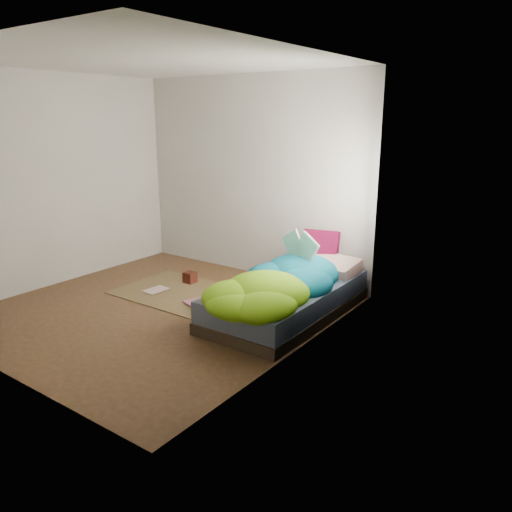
{
  "coord_description": "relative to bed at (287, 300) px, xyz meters",
  "views": [
    {
      "loc": [
        3.87,
        -3.58,
        2.08
      ],
      "look_at": [
        0.79,
        0.75,
        0.58
      ],
      "focal_mm": 35.0,
      "sensor_mm": 36.0,
      "label": 1
    }
  ],
  "objects": [
    {
      "name": "pillow_magenta",
      "position": [
        -0.07,
        0.86,
        0.38
      ],
      "size": [
        0.44,
        0.23,
        0.42
      ],
      "primitive_type": "cube",
      "rotation": [
        0.0,
        0.0,
        0.25
      ],
      "color": "#450419",
      "rests_on": "bed"
    },
    {
      "name": "wooden_box",
      "position": [
        -1.57,
        0.16,
        -0.09
      ],
      "size": [
        0.14,
        0.14,
        0.14
      ],
      "primitive_type": "cube",
      "rotation": [
        0.0,
        0.0,
        0.02
      ],
      "color": "#3A190D",
      "rests_on": "rug"
    },
    {
      "name": "open_book",
      "position": [
        -0.01,
        0.25,
        0.64
      ],
      "size": [
        0.44,
        0.19,
        0.26
      ],
      "primitive_type": null,
      "rotation": [
        0.0,
        0.0,
        -0.24
      ],
      "color": "green",
      "rests_on": "duvet"
    },
    {
      "name": "floor_book_b",
      "position": [
        -1.09,
        -0.27,
        -0.14
      ],
      "size": [
        0.35,
        0.4,
        0.03
      ],
      "primitive_type": "imported",
      "rotation": [
        0.0,
        0.0,
        -0.31
      ],
      "color": "#C16F7F",
      "rests_on": "rug"
    },
    {
      "name": "floor_book_a",
      "position": [
        -1.78,
        -0.32,
        -0.15
      ],
      "size": [
        0.22,
        0.3,
        0.02
      ],
      "primitive_type": "imported",
      "rotation": [
        0.0,
        0.0,
        -0.06
      ],
      "color": "silver",
      "rests_on": "rug"
    },
    {
      "name": "ground",
      "position": [
        -1.22,
        -0.72,
        -0.17
      ],
      "size": [
        3.5,
        3.5,
        0.0
      ],
      "primitive_type": "cube",
      "color": "#45301A",
      "rests_on": "ground"
    },
    {
      "name": "bed",
      "position": [
        0.0,
        0.0,
        0.0
      ],
      "size": [
        1.0,
        2.0,
        0.34
      ],
      "color": "#31281B",
      "rests_on": "ground"
    },
    {
      "name": "room_walls",
      "position": [
        -1.21,
        -0.71,
        1.46
      ],
      "size": [
        3.54,
        3.54,
        2.62
      ],
      "color": "#BAB6B1",
      "rests_on": "ground"
    },
    {
      "name": "rug",
      "position": [
        -1.37,
        -0.17,
        -0.16
      ],
      "size": [
        1.6,
        1.1,
        0.01
      ],
      "primitive_type": "cube",
      "color": "brown",
      "rests_on": "ground"
    },
    {
      "name": "floor_book_c",
      "position": [
        -0.85,
        -0.54,
        -0.14
      ],
      "size": [
        0.38,
        0.4,
        0.02
      ],
      "primitive_type": "imported",
      "rotation": [
        0.0,
        0.0,
        0.56
      ],
      "color": "tan",
      "rests_on": "rug"
    },
    {
      "name": "pillow_floral",
      "position": [
        0.16,
        0.67,
        0.24
      ],
      "size": [
        0.68,
        0.46,
        0.14
      ],
      "primitive_type": "cube",
      "rotation": [
        0.0,
        0.0,
        -0.1
      ],
      "color": "beige",
      "rests_on": "bed"
    },
    {
      "name": "duvet",
      "position": [
        0.0,
        -0.22,
        0.34
      ],
      "size": [
        0.96,
        1.84,
        0.34
      ],
      "primitive_type": null,
      "color": "#074F70",
      "rests_on": "bed"
    }
  ]
}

